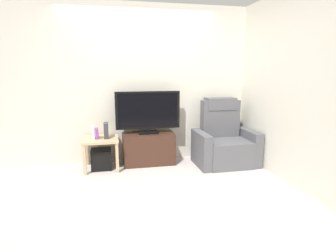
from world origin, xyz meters
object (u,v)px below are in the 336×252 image
Objects in this scene: subwoofer_box at (101,159)px; book_middle at (97,133)px; book_leftmost at (93,132)px; recliner_armchair at (224,141)px; television at (148,111)px; tv_stand at (149,149)px; side_table at (101,143)px; game_console at (106,130)px.

subwoofer_box is 0.42m from book_middle.
book_leftmost is 0.06m from book_middle.
book_middle is at bearing 178.47° from recliner_armchair.
television reaches higher than subwoofer_box.
recliner_armchair is (1.23, -0.25, -0.51)m from television.
book_middle is (0.05, 0.00, -0.02)m from book_leftmost.
recliner_armchair is at bearing -11.62° from television.
tv_stand is 0.94m from book_leftmost.
game_console reaches higher than side_table.
side_table is at bearing -173.66° from game_console.
game_console reaches higher than book_leftmost.
tv_stand is at bearing 171.36° from recliner_armchair.
tv_stand reaches higher than subwoofer_box.
side_table is 0.26m from subwoofer_box.
television is 4.91× the size of book_leftmost.
recliner_armchair reaches higher than book_middle.
side_table is 0.21m from book_leftmost.
recliner_armchair reaches higher than book_leftmost.
book_middle is 0.70× the size of game_console.
tv_stand is 0.79m from side_table.
game_console reaches higher than book_middle.
book_middle is at bearing 0.00° from book_leftmost.
tv_stand is 1.55× the size of side_table.
side_table is (-0.77, -0.10, -0.47)m from television.
tv_stand is at bearing 6.15° from game_console.
game_console is at bearing 6.34° from side_table.
book_leftmost is 0.90× the size of game_console.
tv_stand is at bearing 6.77° from book_leftmost.
book_leftmost reaches higher than side_table.
recliner_armchair is 3.46× the size of subwoofer_box.
tv_stand is 0.80× the size of television.
book_middle is at bearing -158.02° from subwoofer_box.
side_table reaches higher than subwoofer_box.
book_middle is at bearing -158.02° from side_table.
game_console is at bearing 177.30° from recliner_armchair.
television is 0.88m from book_middle.
tv_stand is 0.78× the size of recliner_armchair.
subwoofer_box is at bearing 177.80° from recliner_armchair.
subwoofer_box is at bearing -173.83° from tv_stand.
television is at bearing 8.00° from book_leftmost.
game_console is (-0.68, -0.07, 0.35)m from tv_stand.
book_leftmost is at bearing -172.00° from television.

